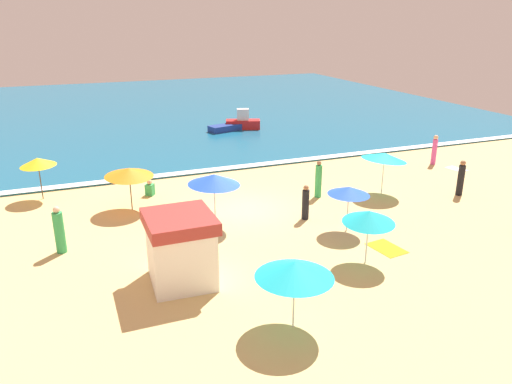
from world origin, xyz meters
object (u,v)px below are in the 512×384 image
object	(u,v)px
beachgoer_4	(434,150)
small_boat_1	(233,127)
beachgoer_0	(318,180)
beachgoer_8	(461,178)
beach_umbrella_6	(38,162)
beach_umbrella_3	(385,156)
beach_umbrella_7	(295,269)
beach_umbrella_5	(129,172)
beachgoer_3	(306,203)
beach_umbrella_4	(369,217)
beach_umbrella_2	(214,179)
beach_umbrella_1	(349,191)
lifeguard_cabana	(181,248)
beachgoer_1	(59,231)
beachgoer_7	(150,189)
small_boat_0	(243,122)

from	to	relation	value
beachgoer_4	small_boat_1	world-z (taller)	beachgoer_4
beachgoer_0	small_boat_1	xyz separation A→B (m)	(1.03, 15.82, -0.54)
beachgoer_4	beachgoer_8	size ratio (longest dim) A/B	1.00
beach_umbrella_6	beachgoer_8	xyz separation A→B (m)	(19.52, -7.11, -1.02)
beach_umbrella_3	beach_umbrella_7	xyz separation A→B (m)	(-9.16, -8.74, -0.08)
beach_umbrella_5	beachgoer_3	xyz separation A→B (m)	(6.99, -3.97, -1.08)
beach_umbrella_4	small_boat_1	distance (m)	22.89
beach_umbrella_7	beachgoer_3	world-z (taller)	beach_umbrella_7
beach_umbrella_5	beachgoer_8	xyz separation A→B (m)	(15.64, -4.00, -0.96)
beachgoer_0	beachgoer_8	distance (m)	7.16
beach_umbrella_2	beachgoer_3	bearing A→B (deg)	-10.35
beach_umbrella_1	beach_umbrella_4	size ratio (longest dim) A/B	0.94
beach_umbrella_3	beachgoer_3	xyz separation A→B (m)	(-5.14, -1.58, -1.20)
beach_umbrella_2	beach_umbrella_1	bearing A→B (deg)	-26.62
lifeguard_cabana	beachgoer_0	xyz separation A→B (m)	(8.27, 5.74, -0.36)
beach_umbrella_7	small_boat_1	bearing A→B (deg)	74.66
beach_umbrella_3	lifeguard_cabana	bearing A→B (deg)	-156.57
beachgoer_4	beachgoer_8	xyz separation A→B (m)	(-2.54, -4.93, -0.03)
beachgoer_1	beachgoer_8	distance (m)	18.80
beach_umbrella_6	beachgoer_1	distance (m)	6.72
lifeguard_cabana	beachgoer_8	world-z (taller)	lifeguard_cabana
beachgoer_1	beachgoer_7	distance (m)	6.75
beachgoer_1	beach_umbrella_4	bearing A→B (deg)	-25.83
lifeguard_cabana	beachgoer_7	bearing A→B (deg)	86.63
beach_umbrella_7	beach_umbrella_3	bearing A→B (deg)	43.67
beach_umbrella_6	beachgoer_7	world-z (taller)	beach_umbrella_6
beach_umbrella_5	beachgoer_1	xyz separation A→B (m)	(-3.15, -3.50, -0.96)
lifeguard_cabana	beachgoer_3	size ratio (longest dim) A/B	1.53
lifeguard_cabana	small_boat_1	bearing A→B (deg)	66.65
beach_umbrella_5	beachgoer_0	bearing A→B (deg)	-10.45
beach_umbrella_7	small_boat_0	xyz separation A→B (m)	(7.76, 25.36, -1.26)
beach_umbrella_2	beachgoer_4	xyz separation A→B (m)	(15.12, 4.17, -1.20)
beach_umbrella_3	beach_umbrella_4	bearing A→B (deg)	-129.10
beach_umbrella_4	beachgoer_1	xyz separation A→B (m)	(-10.32, 4.99, -0.94)
beach_umbrella_3	beach_umbrella_4	distance (m)	7.87
beach_umbrella_5	beachgoer_7	xyz separation A→B (m)	(1.14, 1.68, -1.48)
lifeguard_cabana	beach_umbrella_1	xyz separation A→B (m)	(7.43, 1.63, 0.53)
beachgoer_0	beachgoer_1	distance (m)	12.18
beach_umbrella_6	beachgoer_0	xyz separation A→B (m)	(12.76, -4.74, -1.01)
beach_umbrella_1	small_boat_0	xyz separation A→B (m)	(2.69, 19.98, -1.16)
small_boat_0	beach_umbrella_6	bearing A→B (deg)	-142.70
beach_umbrella_2	beach_umbrella_3	xyz separation A→B (m)	(9.08, 0.86, -0.15)
beach_umbrella_2	small_boat_0	size ratio (longest dim) A/B	1.03
beachgoer_3	small_boat_0	bearing A→B (deg)	78.40
beach_umbrella_3	small_boat_0	distance (m)	16.73
beach_umbrella_2	small_boat_0	distance (m)	19.15
beach_umbrella_4	lifeguard_cabana	bearing A→B (deg)	170.35
beach_umbrella_5	beach_umbrella_6	bearing A→B (deg)	141.36
beachgoer_0	small_boat_0	world-z (taller)	beachgoer_0
beach_umbrella_1	beach_umbrella_4	bearing A→B (deg)	-107.55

